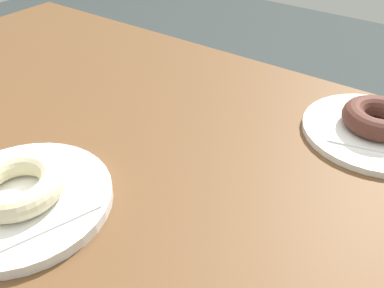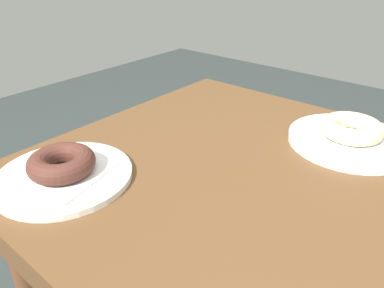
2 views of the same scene
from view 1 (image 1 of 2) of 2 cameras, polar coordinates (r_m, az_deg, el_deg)
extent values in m
cube|color=brown|center=(0.73, -13.50, 2.51)|extent=(1.10, 0.70, 0.05)
cylinder|color=brown|center=(1.39, -15.41, 1.13)|extent=(0.05, 0.05, 0.71)
cylinder|color=brown|center=(1.03, 22.43, -16.50)|extent=(0.05, 0.05, 0.71)
cylinder|color=white|center=(0.70, 23.94, 1.65)|extent=(0.22, 0.22, 0.01)
cube|color=white|center=(0.70, 24.07, 2.10)|extent=(0.15, 0.15, 0.00)
torus|color=#4B281F|center=(0.69, 24.45, 3.37)|extent=(0.11, 0.11, 0.03)
cylinder|color=white|center=(0.56, -22.58, -7.29)|extent=(0.23, 0.23, 0.01)
cube|color=white|center=(0.56, -22.79, -6.62)|extent=(0.19, 0.19, 0.00)
torus|color=beige|center=(0.55, -23.21, -5.28)|extent=(0.12, 0.12, 0.03)
camera|label=2|loc=(1.01, 2.94, 33.98)|focal=33.73mm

